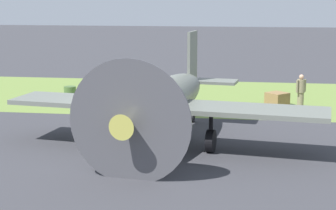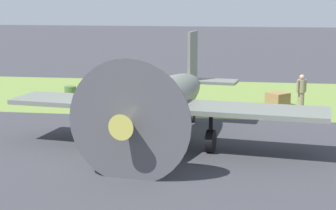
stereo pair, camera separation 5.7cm
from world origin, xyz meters
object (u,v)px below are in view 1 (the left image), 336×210
Objects in this scene: ground_crew_chief at (301,92)px; fuel_drum at (70,95)px; airplane_lead at (167,99)px; supply_crate at (277,99)px.

ground_crew_chief is 11.31m from fuel_drum.
fuel_drum is (11.30, 0.03, -0.46)m from ground_crew_chief.
supply_crate is (-4.31, -8.32, -1.39)m from airplane_lead.
airplane_lead is at bearing 62.61° from supply_crate.
airplane_lead is at bearing 10.45° from ground_crew_chief.
ground_crew_chief is at bearing 130.99° from supply_crate.
ground_crew_chief is 1.92× the size of supply_crate.
supply_crate is at bearing -91.79° from ground_crew_chief.
fuel_drum reaches higher than supply_crate.
ground_crew_chief reaches higher than supply_crate.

